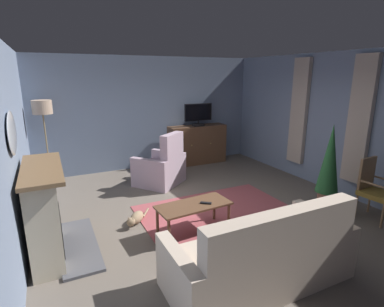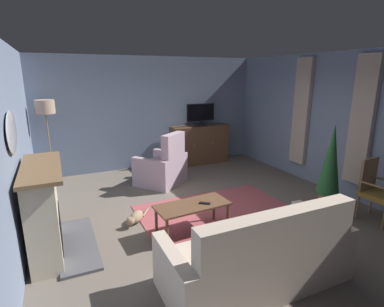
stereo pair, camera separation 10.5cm
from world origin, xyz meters
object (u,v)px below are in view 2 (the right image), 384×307
(potted_plant_on_hearth_side, at_px, (330,166))
(sofa_floral, at_px, (259,259))
(television, at_px, (201,114))
(tv_cabinet, at_px, (200,145))
(cat, at_px, (136,218))
(wall_mirror_oval, at_px, (12,132))
(coffee_table, at_px, (193,207))
(tv_remote, at_px, (205,203))
(armchair_beside_cabinet, at_px, (163,168))
(side_chair_tucked_against_wall, at_px, (376,190))
(fireplace, at_px, (46,212))
(floor_lamp, at_px, (45,112))

(potted_plant_on_hearth_side, bearing_deg, sofa_floral, -155.14)
(television, distance_m, sofa_floral, 5.08)
(tv_cabinet, distance_m, cat, 3.69)
(cat, bearing_deg, wall_mirror_oval, -168.88)
(coffee_table, height_order, tv_remote, tv_remote)
(armchair_beside_cabinet, bearing_deg, wall_mirror_oval, -143.84)
(side_chair_tucked_against_wall, height_order, cat, side_chair_tucked_against_wall)
(coffee_table, xyz_separation_m, potted_plant_on_hearth_side, (2.39, -0.38, 0.46))
(potted_plant_on_hearth_side, xyz_separation_m, cat, (-3.12, 1.05, -0.78))
(armchair_beside_cabinet, xyz_separation_m, cat, (-1.03, -1.57, -0.26))
(fireplace, bearing_deg, tv_remote, -11.23)
(tv_remote, height_order, sofa_floral, sofa_floral)
(fireplace, distance_m, side_chair_tucked_against_wall, 5.10)
(potted_plant_on_hearth_side, distance_m, cat, 3.38)
(coffee_table, xyz_separation_m, side_chair_tucked_against_wall, (2.94, -0.87, 0.11))
(wall_mirror_oval, relative_size, potted_plant_on_hearth_side, 0.58)
(wall_mirror_oval, distance_m, side_chair_tucked_against_wall, 5.46)
(coffee_table, distance_m, side_chair_tucked_against_wall, 3.07)
(tv_cabinet, height_order, potted_plant_on_hearth_side, potted_plant_on_hearth_side)
(television, xyz_separation_m, cat, (-2.49, -2.64, -1.26))
(sofa_floral, xyz_separation_m, cat, (-0.91, 2.08, -0.24))
(sofa_floral, relative_size, armchair_beside_cabinet, 1.71)
(television, distance_m, tv_remote, 3.83)
(sofa_floral, relative_size, potted_plant_on_hearth_side, 1.38)
(wall_mirror_oval, xyz_separation_m, television, (4.02, 2.94, -0.34))
(potted_plant_on_hearth_side, bearing_deg, fireplace, 170.28)
(wall_mirror_oval, height_order, cat, wall_mirror_oval)
(television, bearing_deg, floor_lamp, -179.78)
(television, height_order, tv_remote, television)
(tv_cabinet, bearing_deg, potted_plant_on_hearth_side, -80.49)
(coffee_table, bearing_deg, tv_cabinet, 62.31)
(fireplace, relative_size, armchair_beside_cabinet, 1.19)
(fireplace, relative_size, potted_plant_on_hearth_side, 0.96)
(tv_cabinet, distance_m, television, 0.86)
(potted_plant_on_hearth_side, bearing_deg, wall_mirror_oval, 170.79)
(coffee_table, bearing_deg, television, 61.93)
(tv_cabinet, xyz_separation_m, cat, (-2.49, -2.69, -0.40))
(tv_cabinet, xyz_separation_m, coffee_table, (-1.76, -3.36, -0.08))
(tv_remote, bearing_deg, television, -76.74)
(sofa_floral, bearing_deg, potted_plant_on_hearth_side, 24.86)
(side_chair_tucked_against_wall, bearing_deg, tv_cabinet, 105.47)
(tv_cabinet, xyz_separation_m, armchair_beside_cabinet, (-1.46, -1.12, -0.14))
(television, distance_m, floor_lamp, 3.70)
(tv_remote, xyz_separation_m, sofa_floral, (0.01, -1.34, -0.14))
(floor_lamp, bearing_deg, sofa_floral, -65.87)
(wall_mirror_oval, height_order, tv_cabinet, wall_mirror_oval)
(tv_remote, xyz_separation_m, armchair_beside_cabinet, (0.13, 2.30, -0.12))
(television, height_order, sofa_floral, television)
(tv_cabinet, distance_m, floor_lamp, 3.85)
(armchair_beside_cabinet, distance_m, floor_lamp, 2.76)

